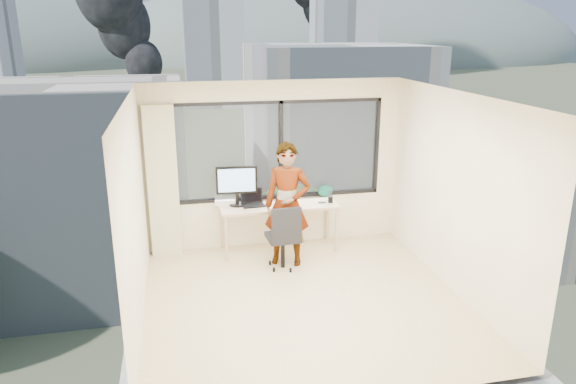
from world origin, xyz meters
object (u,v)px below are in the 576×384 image
object	(u,v)px
person	(287,205)
game_console	(225,201)
desk	(279,227)
chair	(283,235)
monitor	(237,186)
laptop	(253,199)
handbag	(325,191)

from	to	relation	value
person	game_console	distance (m)	1.11
desk	chair	distance (m)	0.65
person	monitor	world-z (taller)	person
person	laptop	size ratio (longest dim) A/B	5.06
chair	monitor	xyz separation A→B (m)	(-0.56, 0.74, 0.56)
monitor	chair	bearing A→B (deg)	-49.42
person	laptop	distance (m)	0.67
desk	laptop	distance (m)	0.63
desk	monitor	world-z (taller)	monitor
monitor	game_console	distance (m)	0.35
person	monitor	distance (m)	0.90
person	game_console	size ratio (longest dim) A/B	5.70
desk	laptop	bearing A→B (deg)	176.49
monitor	game_console	xyz separation A→B (m)	(-0.17, 0.14, -0.27)
desk	chair	xyz separation A→B (m)	(-0.07, -0.64, 0.12)
desk	person	world-z (taller)	person
handbag	monitor	bearing A→B (deg)	178.42
chair	handbag	bearing A→B (deg)	41.67
desk	chair	bearing A→B (deg)	-96.46
monitor	laptop	size ratio (longest dim) A/B	1.74
person	laptop	xyz separation A→B (m)	(-0.42, 0.52, -0.05)
desk	handbag	size ratio (longest dim) A/B	7.41
chair	desk	bearing A→B (deg)	80.18
chair	game_console	world-z (taller)	chair
desk	game_console	bearing A→B (deg)	163.27
game_console	person	bearing A→B (deg)	-36.66
monitor	game_console	size ratio (longest dim) A/B	1.96
laptop	handbag	xyz separation A→B (m)	(1.20, 0.21, -0.02)
handbag	person	bearing A→B (deg)	-143.77
person	handbag	xyz separation A→B (m)	(0.77, 0.73, -0.06)
desk	laptop	xyz separation A→B (m)	(-0.40, 0.02, 0.48)
chair	monitor	distance (m)	1.08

